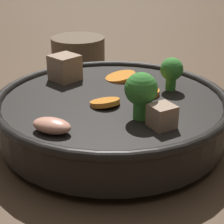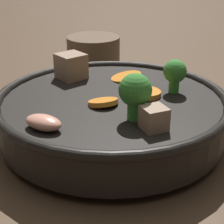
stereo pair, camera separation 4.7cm
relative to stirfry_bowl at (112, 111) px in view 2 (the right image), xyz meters
name	(u,v)px [view 2 (the right image)]	position (x,y,z in m)	size (l,w,h in m)	color
ground_plane	(112,139)	(0.00, 0.00, -0.04)	(3.00, 3.00, 0.00)	#4C3826
stirfry_bowl	(112,111)	(0.00, 0.00, 0.00)	(0.29, 0.29, 0.11)	black
dark_mug	(93,56)	(0.25, -0.07, 0.00)	(0.12, 0.10, 0.07)	brown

